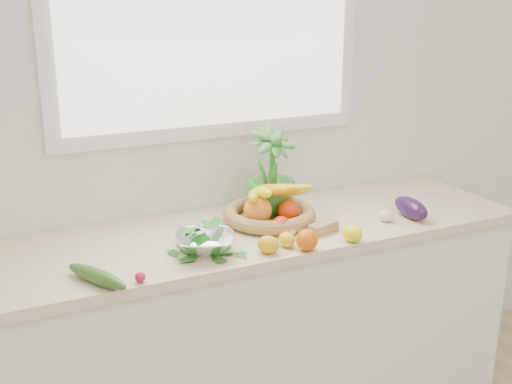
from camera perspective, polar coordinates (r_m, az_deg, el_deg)
name	(u,v)px	position (r m, az deg, el deg)	size (l,w,h in m)	color
back_wall	(210,100)	(2.59, -4.07, 8.15)	(4.50, 0.02, 2.70)	white
counter_cabinet	(243,339)	(2.65, -1.19, -12.91)	(2.20, 0.58, 0.86)	silver
countertop	(242,235)	(2.45, -1.26, -3.81)	(2.24, 0.62, 0.04)	beige
orange_loose	(307,240)	(2.25, 4.55, -4.27)	(0.08, 0.08, 0.08)	#DC5806
lemon_a	(352,234)	(2.34, 8.56, -3.67)	(0.06, 0.08, 0.06)	#F4EE0D
lemon_b	(287,240)	(2.28, 2.75, -4.24)	(0.06, 0.07, 0.06)	yellow
lemon_c	(268,245)	(2.22, 1.11, -4.71)	(0.06, 0.08, 0.06)	#E1A00C
apple	(281,225)	(2.39, 2.23, -2.99)	(0.07, 0.07, 0.07)	red
ginger	(323,228)	(2.42, 6.00, -3.18)	(0.12, 0.05, 0.04)	tan
garlic_a	(290,230)	(2.39, 3.07, -3.39)	(0.05, 0.05, 0.04)	white
garlic_b	(302,213)	(2.57, 4.12, -1.86)	(0.05, 0.05, 0.04)	white
garlic_c	(386,216)	(2.57, 11.48, -2.09)	(0.06, 0.06, 0.05)	beige
eggplant	(411,208)	(2.63, 13.59, -1.38)	(0.08, 0.20, 0.08)	#280F3A
cucumber	(97,276)	(2.06, -13.98, -7.28)	(0.05, 0.27, 0.05)	#244E17
radish	(140,277)	(2.05, -10.26, -7.46)	(0.03, 0.03, 0.03)	#B81748
potted_herb	(271,172)	(2.54, 1.31, 1.79)	(0.20, 0.20, 0.36)	#3B832F
fruit_basket	(269,209)	(2.51, 1.14, -1.53)	(0.43, 0.43, 0.19)	tan
colander_with_spinach	(205,238)	(2.22, -4.55, -4.07)	(0.27, 0.27, 0.11)	silver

